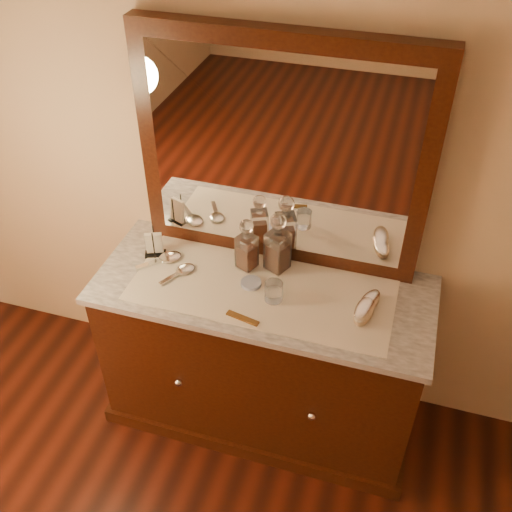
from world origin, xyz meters
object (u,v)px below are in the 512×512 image
mirror_frame (281,155)px  decanter_left (247,249)px  hand_mirror_outer (166,258)px  comb (243,318)px  decanter_right (278,248)px  napkin_rack (154,245)px  hand_mirror_inner (183,271)px  pin_dish (251,283)px  brush_far (369,302)px  dresser_cabinet (262,357)px  brush_near (364,311)px

mirror_frame → decanter_left: mirror_frame is taller
mirror_frame → hand_mirror_outer: mirror_frame is taller
comb → decanter_right: size_ratio=0.49×
napkin_rack → hand_mirror_inner: size_ratio=0.76×
pin_dish → decanter_right: size_ratio=0.31×
comb → brush_far: (0.47, 0.22, 0.02)m
pin_dish → hand_mirror_inner: (-0.31, -0.01, -0.00)m
mirror_frame → decanter_right: 0.40m
dresser_cabinet → pin_dish: size_ratio=15.88×
dresser_cabinet → mirror_frame: 0.97m
dresser_cabinet → decanter_left: bearing=133.8°
dresser_cabinet → decanter_right: decanter_right is taller
comb → decanter_left: size_ratio=0.57×
dresser_cabinet → decanter_left: size_ratio=5.68×
decanter_left → decanter_right: size_ratio=0.86×
dresser_cabinet → brush_far: size_ratio=8.85×
dresser_cabinet → pin_dish: 0.45m
dresser_cabinet → mirror_frame: (0.00, 0.25, 0.94)m
mirror_frame → pin_dish: size_ratio=13.61×
dresser_cabinet → brush_near: brush_near is taller
napkin_rack → brush_near: 0.97m
comb → brush_near: (0.46, 0.16, 0.02)m
decanter_right → brush_near: bearing=-24.0°
pin_dish → decanter_left: bearing=115.8°
comb → decanter_right: 0.36m
napkin_rack → brush_far: 0.97m
mirror_frame → brush_far: mirror_frame is taller
dresser_cabinet → hand_mirror_inner: size_ratio=7.63×
hand_mirror_inner → brush_far: bearing=2.2°
dresser_cabinet → hand_mirror_inner: (-0.36, -0.01, 0.45)m
pin_dish → brush_far: 0.50m
decanter_right → hand_mirror_outer: bearing=-169.2°
brush_far → hand_mirror_inner: 0.81m
hand_mirror_outer → decanter_left: bearing=10.2°
decanter_right → brush_near: size_ratio=1.66×
comb → hand_mirror_outer: size_ratio=0.75×
pin_dish → hand_mirror_outer: size_ratio=0.47×
napkin_rack → decanter_left: bearing=5.2°
comb → decanter_left: decanter_left is taller
napkin_rack → hand_mirror_inner: (0.17, -0.08, -0.04)m
dresser_cabinet → hand_mirror_outer: bearing=174.3°
brush_far → decanter_left: bearing=170.6°
mirror_frame → brush_near: size_ratio=6.97×
brush_near → napkin_rack: bearing=173.2°
napkin_rack → hand_mirror_inner: napkin_rack is taller
brush_far → hand_mirror_inner: size_ratio=0.86×
pin_dish → brush_near: brush_near is taller
brush_near → hand_mirror_outer: (-0.89, 0.09, -0.01)m
mirror_frame → decanter_left: (-0.11, -0.13, -0.40)m
dresser_cabinet → brush_far: bearing=2.5°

